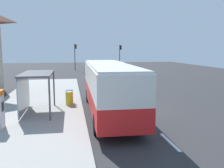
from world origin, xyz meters
TOP-DOWN VIEW (x-y plane):
  - ground_plane at (0.00, 14.00)m, footprint 56.00×92.00m
  - sidewalk_platform at (-6.40, 2.00)m, footprint 6.20×30.00m
  - lane_stripe_seg_0 at (0.25, -6.00)m, footprint 0.16×2.20m
  - lane_stripe_seg_1 at (0.25, -1.00)m, footprint 0.16×2.20m
  - lane_stripe_seg_2 at (0.25, 4.00)m, footprint 0.16×2.20m
  - lane_stripe_seg_3 at (0.25, 9.00)m, footprint 0.16×2.20m
  - lane_stripe_seg_4 at (0.25, 14.00)m, footprint 0.16×2.20m
  - lane_stripe_seg_5 at (0.25, 19.00)m, footprint 0.16×2.20m
  - lane_stripe_seg_6 at (0.25, 24.00)m, footprint 0.16×2.20m
  - lane_stripe_seg_7 at (0.25, 29.00)m, footprint 0.16×2.20m
  - bus at (-1.71, -0.76)m, footprint 2.70×11.05m
  - white_van at (2.20, 18.93)m, footprint 2.18×5.27m
  - sedan_near at (2.30, 35.38)m, footprint 1.97×4.46m
  - sedan_far at (2.30, 28.48)m, footprint 1.93×4.44m
  - recycling_bin_yellow at (-4.20, 1.47)m, footprint 0.52×0.52m
  - recycling_bin_blue at (-4.20, 2.17)m, footprint 0.52×0.52m
  - traffic_light_near_side at (5.50, 31.34)m, footprint 0.49×0.28m
  - traffic_light_far_side at (-3.10, 32.14)m, footprint 0.49×0.28m
  - bus_shelter at (-6.41, -0.37)m, footprint 1.80×4.00m

SIDE VIEW (x-z plane):
  - ground_plane at x=0.00m, z-range -0.04..0.00m
  - lane_stripe_seg_0 at x=0.25m, z-range 0.00..0.01m
  - lane_stripe_seg_1 at x=0.25m, z-range 0.00..0.01m
  - lane_stripe_seg_2 at x=0.25m, z-range 0.00..0.01m
  - lane_stripe_seg_3 at x=0.25m, z-range 0.00..0.01m
  - lane_stripe_seg_4 at x=0.25m, z-range 0.00..0.01m
  - lane_stripe_seg_5 at x=0.25m, z-range 0.00..0.01m
  - lane_stripe_seg_6 at x=0.25m, z-range 0.00..0.01m
  - lane_stripe_seg_7 at x=0.25m, z-range 0.00..0.01m
  - sidewalk_platform at x=-6.40m, z-range 0.00..0.18m
  - recycling_bin_yellow at x=-4.20m, z-range 0.18..1.13m
  - recycling_bin_blue at x=-4.20m, z-range 0.18..1.13m
  - sedan_near at x=2.30m, z-range 0.03..1.55m
  - sedan_far at x=2.30m, z-range 0.03..1.55m
  - white_van at x=2.20m, z-range 0.19..2.49m
  - bus at x=-1.71m, z-range 0.24..3.45m
  - bus_shelter at x=-6.41m, z-range 0.85..3.35m
  - traffic_light_near_side at x=5.50m, z-range 0.81..5.70m
  - traffic_light_far_side at x=-3.10m, z-range 0.83..5.90m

